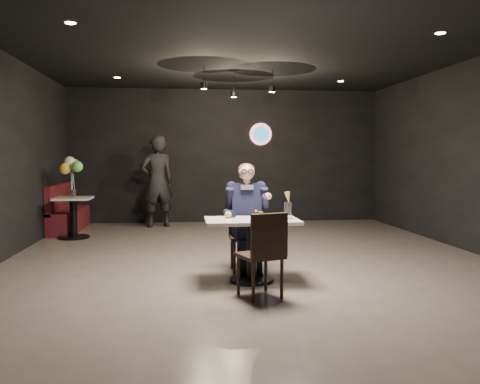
{
  "coord_description": "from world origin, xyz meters",
  "views": [
    {
      "loc": [
        -0.93,
        -7.03,
        1.49
      ],
      "look_at": [
        -0.22,
        -0.51,
        1.03
      ],
      "focal_mm": 38.0,
      "sensor_mm": 36.0,
      "label": 1
    }
  ],
  "objects": [
    {
      "name": "floor",
      "position": [
        0.0,
        0.0,
        0.0
      ],
      "size": [
        9.0,
        9.0,
        0.0
      ],
      "primitive_type": "plane",
      "color": "slate",
      "rests_on": "ground"
    },
    {
      "name": "wall_sign",
      "position": [
        0.8,
        4.47,
        2.0
      ],
      "size": [
        0.5,
        0.06,
        0.5
      ],
      "primitive_type": null,
      "color": "pink",
      "rests_on": "floor"
    },
    {
      "name": "sundae_glass",
      "position": [
        0.29,
        -1.14,
        0.85
      ],
      "size": [
        0.09,
        0.09,
        0.2
      ],
      "primitive_type": "cylinder",
      "color": "silver",
      "rests_on": "main_table"
    },
    {
      "name": "pendant_lights",
      "position": [
        0.0,
        2.0,
        2.88
      ],
      "size": [
        1.4,
        1.2,
        0.36
      ],
      "primitive_type": "cube",
      "color": "black",
      "rests_on": "floor"
    },
    {
      "name": "wafer_cone",
      "position": [
        0.28,
        -1.16,
        1.0
      ],
      "size": [
        0.09,
        0.09,
        0.14
      ],
      "primitive_type": "cone",
      "rotation": [
        0.0,
        0.0,
        0.26
      ],
      "color": "tan",
      "rests_on": "sundae_glass"
    },
    {
      "name": "chair_far",
      "position": [
        -0.14,
        -0.56,
        0.46
      ],
      "size": [
        0.42,
        0.46,
        0.92
      ],
      "primitive_type": "cube",
      "color": "black",
      "rests_on": "floor"
    },
    {
      "name": "mint_leaf",
      "position": [
        -0.05,
        -1.19,
        0.84
      ],
      "size": [
        0.07,
        0.04,
        0.01
      ],
      "primitive_type": "ellipsoid",
      "color": "green",
      "rests_on": "cake_slice"
    },
    {
      "name": "main_table",
      "position": [
        -0.14,
        -1.11,
        0.38
      ],
      "size": [
        1.1,
        0.7,
        0.75
      ],
      "primitive_type": "cube",
      "color": "white",
      "rests_on": "floor"
    },
    {
      "name": "chair_near",
      "position": [
        -0.14,
        -1.76,
        0.46
      ],
      "size": [
        0.55,
        0.58,
        0.92
      ],
      "primitive_type": "cube",
      "rotation": [
        0.0,
        0.0,
        0.36
      ],
      "color": "black",
      "rests_on": "floor"
    },
    {
      "name": "balloon_bunch",
      "position": [
        -2.95,
        2.43,
        1.21
      ],
      "size": [
        0.37,
        0.37,
        0.61
      ],
      "primitive_type": "cube",
      "color": "yellow",
      "rests_on": "balloon_vase"
    },
    {
      "name": "dessert_plate",
      "position": [
        -0.06,
        -1.21,
        0.76
      ],
      "size": [
        0.2,
        0.2,
        0.01
      ],
      "primitive_type": "cylinder",
      "color": "white",
      "rests_on": "main_table"
    },
    {
      "name": "seated_man",
      "position": [
        -0.14,
        -0.56,
        0.72
      ],
      "size": [
        0.6,
        0.8,
        1.44
      ],
      "primitive_type": "cube",
      "color": "black",
      "rests_on": "floor"
    },
    {
      "name": "cake_slice",
      "position": [
        -0.08,
        -1.17,
        0.8
      ],
      "size": [
        0.13,
        0.12,
        0.07
      ],
      "primitive_type": "cube",
      "rotation": [
        0.0,
        0.0,
        0.35
      ],
      "color": "black",
      "rests_on": "dessert_plate"
    },
    {
      "name": "booth_bench",
      "position": [
        -3.25,
        3.43,
        0.47
      ],
      "size": [
        0.47,
        1.88,
        0.94
      ],
      "primitive_type": "cube",
      "color": "#490F1D",
      "rests_on": "floor"
    },
    {
      "name": "side_table",
      "position": [
        -2.95,
        2.43,
        0.4
      ],
      "size": [
        0.64,
        0.64,
        0.8
      ],
      "primitive_type": "cube",
      "color": "white",
      "rests_on": "floor"
    },
    {
      "name": "passerby",
      "position": [
        -1.51,
        3.78,
        0.97
      ],
      "size": [
        0.81,
        0.66,
        1.93
      ],
      "primitive_type": "imported",
      "rotation": [
        0.0,
        0.0,
        3.47
      ],
      "color": "black",
      "rests_on": "floor"
    },
    {
      "name": "balloon_vase",
      "position": [
        -2.95,
        2.43,
        0.83
      ],
      "size": [
        0.1,
        0.1,
        0.15
      ],
      "primitive_type": "cylinder",
      "color": "silver",
      "rests_on": "side_table"
    }
  ]
}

